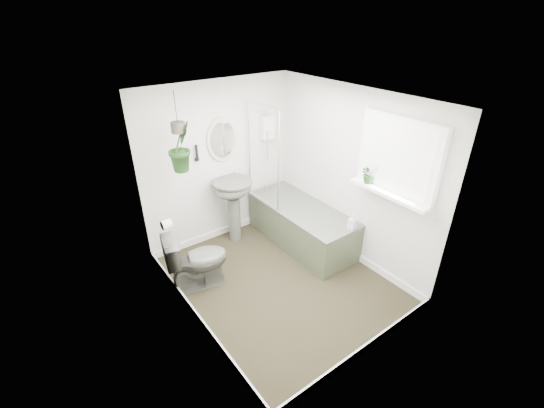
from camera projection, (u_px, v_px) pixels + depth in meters
floor at (279, 281)px, 4.67m from camera, size 2.30×2.80×0.02m
ceiling at (281, 97)px, 3.57m from camera, size 2.30×2.80×0.02m
wall_back at (219, 164)px, 5.12m from camera, size 2.30×0.02×2.30m
wall_front at (380, 263)px, 3.12m from camera, size 2.30×0.02×2.30m
wall_left at (185, 235)px, 3.51m from camera, size 0.02×2.80×2.30m
wall_right at (350, 176)px, 4.73m from camera, size 0.02×2.80×2.30m
skirting at (279, 277)px, 4.65m from camera, size 2.30×2.80×0.10m
bathtub at (302, 225)px, 5.30m from camera, size 0.72×1.72×0.58m
bath_screen at (263, 156)px, 5.00m from camera, size 0.04×0.72×1.40m
shower_box at (268, 127)px, 5.30m from camera, size 0.20×0.10×0.35m
oval_mirror at (222, 140)px, 4.95m from camera, size 0.46×0.03×0.62m
wall_sconce at (197, 153)px, 4.79m from camera, size 0.04×0.04×0.22m
toilet_roll_holder at (166, 224)px, 4.16m from camera, size 0.11×0.11×0.11m
window_recess at (399, 157)px, 3.96m from camera, size 0.08×1.00×0.90m
window_sill at (389, 193)px, 4.12m from camera, size 0.18×1.00×0.04m
window_blinds at (396, 158)px, 3.93m from camera, size 0.01×0.86×0.76m
toilet at (197, 260)px, 4.43m from camera, size 0.82×0.58×0.76m
pedestal_sink at (234, 210)px, 5.30m from camera, size 0.66×0.60×0.96m
sill_plant at (370, 174)px, 4.27m from camera, size 0.26×0.25×0.23m
hanging_plant at (180, 147)px, 4.21m from camera, size 0.41×0.40×0.58m
soap_bottle at (352, 221)px, 4.64m from camera, size 0.11×0.11×0.20m
hanging_pot at (178, 127)px, 4.10m from camera, size 0.16×0.16×0.12m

